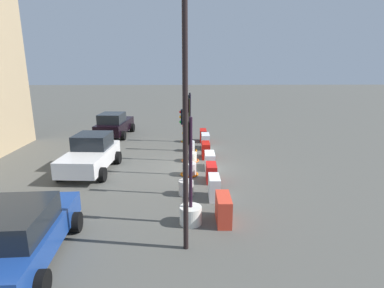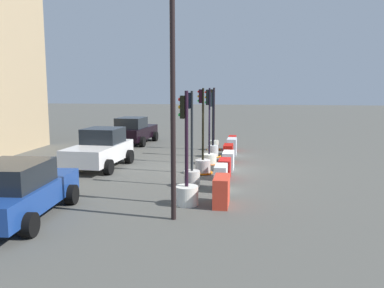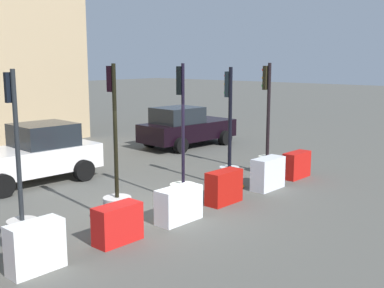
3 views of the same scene
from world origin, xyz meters
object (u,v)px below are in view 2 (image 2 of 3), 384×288
(traffic_light_3, at_px, (209,154))
(construction_barrier_0, at_px, (221,191))
(construction_barrier_1, at_px, (221,178))
(traffic_light_4, at_px, (213,145))
(traffic_light_0, at_px, (186,185))
(traffic_light_1, at_px, (192,169))
(street_lamp_post, at_px, (173,62))
(car_black_sedan, at_px, (134,131))
(construction_barrier_5, at_px, (232,147))
(traffic_light_5, at_px, (214,138))
(traffic_light_2, at_px, (203,162))
(construction_barrier_3, at_px, (228,161))
(construction_barrier_2, at_px, (225,169))
(car_blue_estate, at_px, (16,191))
(car_white_van, at_px, (100,149))
(construction_barrier_6, at_px, (232,143))
(construction_barrier_4, at_px, (228,153))

(traffic_light_3, height_order, construction_barrier_0, traffic_light_3)
(construction_barrier_1, bearing_deg, traffic_light_4, 7.25)
(traffic_light_0, relative_size, traffic_light_1, 1.01)
(traffic_light_1, xyz_separation_m, street_lamp_post, (-3.65, -0.00, 3.57))
(construction_barrier_0, xyz_separation_m, car_black_sedan, (12.44, 6.23, 0.37))
(traffic_light_0, distance_m, construction_barrier_5, 9.12)
(traffic_light_1, bearing_deg, traffic_light_5, -0.62)
(traffic_light_2, height_order, construction_barrier_3, traffic_light_2)
(traffic_light_0, distance_m, construction_barrier_2, 3.81)
(car_blue_estate, bearing_deg, car_white_van, 1.98)
(traffic_light_0, distance_m, car_white_van, 6.95)
(traffic_light_2, xyz_separation_m, traffic_light_5, (6.26, 0.07, 0.18))
(traffic_light_4, xyz_separation_m, construction_barrier_3, (-3.13, -0.94, -0.21))
(construction_barrier_6, distance_m, car_white_van, 7.95)
(traffic_light_2, bearing_deg, traffic_light_5, 0.64)
(construction_barrier_0, bearing_deg, construction_barrier_4, 1.01)
(traffic_light_2, relative_size, car_black_sedan, 0.81)
(traffic_light_2, xyz_separation_m, car_blue_estate, (-6.37, 4.41, 0.29))
(construction_barrier_6, xyz_separation_m, car_black_sedan, (1.76, 6.16, 0.41))
(car_blue_estate, relative_size, street_lamp_post, 0.65)
(traffic_light_0, xyz_separation_m, car_white_van, (5.17, 4.64, 0.22))
(construction_barrier_0, relative_size, street_lamp_post, 0.17)
(traffic_light_0, xyz_separation_m, construction_barrier_3, (5.40, -1.02, -0.21))
(construction_barrier_6, height_order, street_lamp_post, street_lamp_post)
(construction_barrier_6, bearing_deg, traffic_light_5, 92.28)
(traffic_light_5, height_order, construction_barrier_3, traffic_light_5)
(construction_barrier_2, height_order, construction_barrier_6, construction_barrier_6)
(construction_barrier_2, bearing_deg, traffic_light_2, 50.31)
(traffic_light_5, xyz_separation_m, car_blue_estate, (-12.63, 4.34, 0.11))
(construction_barrier_3, bearing_deg, construction_barrier_2, 177.98)
(construction_barrier_0, bearing_deg, traffic_light_0, 94.25)
(traffic_light_5, bearing_deg, car_white_van, 140.44)
(construction_barrier_1, distance_m, car_blue_estate, 6.55)
(traffic_light_0, xyz_separation_m, traffic_light_4, (8.53, -0.08, 0.00))
(construction_barrier_4, distance_m, street_lamp_post, 9.42)
(traffic_light_3, relative_size, construction_barrier_4, 3.39)
(car_black_sedan, height_order, street_lamp_post, street_lamp_post)
(traffic_light_2, bearing_deg, traffic_light_0, 179.82)
(traffic_light_0, height_order, traffic_light_2, traffic_light_2)
(construction_barrier_1, bearing_deg, construction_barrier_5, -0.87)
(traffic_light_5, height_order, construction_barrier_4, traffic_light_5)
(traffic_light_1, distance_m, traffic_light_5, 8.46)
(construction_barrier_0, height_order, car_black_sedan, car_black_sedan)
(traffic_light_4, distance_m, street_lamp_post, 10.55)
(street_lamp_post, bearing_deg, construction_barrier_2, -12.34)
(construction_barrier_1, xyz_separation_m, construction_barrier_2, (1.78, -0.04, -0.05))
(traffic_light_3, xyz_separation_m, construction_barrier_2, (-2.90, -0.88, -0.07))
(traffic_light_1, height_order, construction_barrier_5, traffic_light_1)
(car_blue_estate, distance_m, car_black_sedan, 14.45)
(construction_barrier_6, bearing_deg, car_white_van, 134.80)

